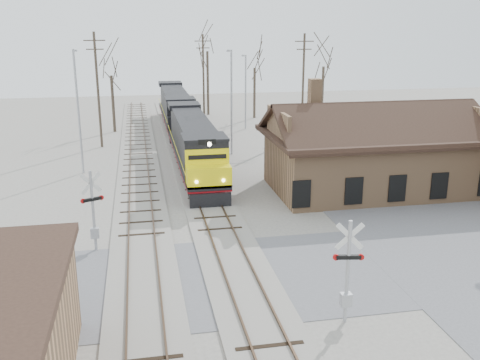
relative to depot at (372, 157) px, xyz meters
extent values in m
plane|color=#A29C92|center=(-11.99, -12.00, -2.41)|extent=(140.00, 140.00, 0.00)
cube|color=#5A5A5F|center=(-11.99, -12.00, -2.39)|extent=(60.00, 9.00, 0.03)
cube|color=#A29C92|center=(-11.99, 3.00, -2.35)|extent=(3.40, 90.00, 0.12)
cube|color=#473323|center=(-12.71, 3.00, -2.24)|extent=(0.08, 90.00, 0.14)
cube|color=#473323|center=(-11.27, 3.00, -2.24)|extent=(0.08, 90.00, 0.14)
cube|color=#A29C92|center=(-16.49, 3.00, -2.35)|extent=(3.40, 90.00, 0.12)
cube|color=#473323|center=(-17.21, 3.00, -2.24)|extent=(0.08, 90.00, 0.14)
cube|color=#473323|center=(-15.77, 3.00, -2.24)|extent=(0.08, 90.00, 0.14)
cube|color=#9F7652|center=(0.01, 0.00, -0.41)|extent=(14.00, 8.00, 4.00)
cube|color=black|center=(0.01, 0.00, 1.69)|extent=(15.20, 9.20, 0.30)
cube|color=black|center=(0.01, -2.30, 2.69)|extent=(15.00, 4.71, 2.66)
cube|color=black|center=(0.01, 2.30, 2.69)|extent=(15.00, 4.71, 2.66)
cube|color=#9F7652|center=(-3.99, 1.50, 4.39)|extent=(0.80, 0.80, 2.20)
cube|color=black|center=(-11.99, 1.51, -1.87)|extent=(2.43, 3.89, 0.97)
cube|color=black|center=(-11.99, 14.15, -1.87)|extent=(2.43, 3.89, 0.97)
cube|color=black|center=(-11.99, 7.83, -1.09)|extent=(2.92, 19.45, 0.34)
cube|color=maroon|center=(-11.99, 7.83, -1.31)|extent=(2.94, 19.45, 0.12)
cube|color=black|center=(-11.99, 9.05, 0.41)|extent=(2.53, 14.10, 2.72)
cube|color=black|center=(-11.99, 0.63, 0.41)|extent=(2.92, 2.72, 2.72)
cube|color=#FFEB0D|center=(-11.99, -1.02, -0.41)|extent=(2.92, 1.75, 1.36)
cube|color=black|center=(-11.99, -2.00, -1.87)|extent=(2.72, 0.25, 0.97)
cylinder|color=#FFF2CC|center=(-11.99, -1.92, 1.87)|extent=(0.27, 0.10, 0.27)
cube|color=black|center=(-11.99, 21.46, -1.87)|extent=(2.43, 3.89, 0.97)
cube|color=black|center=(-11.99, 34.10, -1.87)|extent=(2.43, 3.89, 0.97)
cube|color=black|center=(-11.99, 27.78, -1.09)|extent=(2.92, 19.45, 0.34)
cube|color=maroon|center=(-11.99, 27.78, -1.31)|extent=(2.94, 19.45, 0.12)
cube|color=black|center=(-11.99, 29.00, 0.41)|extent=(2.53, 14.10, 2.72)
cube|color=black|center=(-11.99, 20.58, 0.41)|extent=(2.92, 2.72, 2.72)
cube|color=black|center=(-11.99, 18.93, -0.41)|extent=(2.92, 1.75, 1.36)
cube|color=black|center=(-11.99, 17.96, -1.87)|extent=(2.72, 0.25, 0.97)
cylinder|color=#A5A8AD|center=(-8.55, -16.72, -0.23)|extent=(0.15, 0.15, 4.35)
cube|color=silver|center=(-8.55, -16.72, 1.29)|extent=(1.13, 0.23, 1.14)
cube|color=silver|center=(-8.55, -16.72, 1.29)|extent=(1.13, 0.23, 1.14)
cube|color=black|center=(-8.55, -16.72, 0.42)|extent=(0.99, 0.31, 0.16)
cylinder|color=#B20C0C|center=(-9.03, -16.64, 0.42)|extent=(0.27, 0.12, 0.26)
cylinder|color=#B20C0C|center=(-8.07, -16.80, 0.42)|extent=(0.27, 0.12, 0.26)
cube|color=#A5A8AD|center=(-8.55, -16.72, -1.43)|extent=(0.43, 0.33, 0.54)
cylinder|color=#A5A8AD|center=(-18.90, -7.50, -0.21)|extent=(0.15, 0.15, 4.39)
cube|color=silver|center=(-18.90, -7.50, 1.32)|extent=(1.06, 0.52, 1.15)
cube|color=silver|center=(-18.90, -7.50, 1.32)|extent=(1.06, 0.52, 1.15)
cube|color=black|center=(-18.90, -7.50, 0.44)|extent=(0.96, 0.55, 0.16)
cylinder|color=#B20C0C|center=(-18.45, -7.29, 0.44)|extent=(0.27, 0.18, 0.26)
cylinder|color=#B20C0C|center=(-19.34, -7.71, 0.44)|extent=(0.27, 0.18, 0.26)
cube|color=#A5A8AD|center=(-18.90, -7.50, -1.42)|extent=(0.44, 0.33, 0.55)
cylinder|color=#A5A8AD|center=(-20.91, 8.60, 2.48)|extent=(0.18, 0.18, 9.77)
cylinder|color=#A5A8AD|center=(-20.91, 9.50, 7.26)|extent=(0.12, 1.80, 0.12)
cube|color=#A5A8AD|center=(-20.91, 10.30, 7.16)|extent=(0.25, 0.50, 0.12)
cylinder|color=#A5A8AD|center=(-7.97, 12.80, 2.31)|extent=(0.18, 0.18, 9.44)
cylinder|color=#A5A8AD|center=(-7.97, 13.70, 6.93)|extent=(0.12, 1.80, 0.12)
cube|color=#A5A8AD|center=(-7.97, 14.50, 6.83)|extent=(0.25, 0.50, 0.12)
cylinder|color=#A5A8AD|center=(-4.24, 24.74, 1.76)|extent=(0.18, 0.18, 8.34)
cylinder|color=#A5A8AD|center=(-4.24, 25.64, 5.83)|extent=(0.12, 1.80, 0.12)
cube|color=#A5A8AD|center=(-4.24, 26.44, 5.73)|extent=(0.25, 0.50, 0.12)
cylinder|color=#382D23|center=(-19.96, 18.21, 3.06)|extent=(0.24, 0.24, 10.94)
cube|color=#382D23|center=(-19.96, 18.21, 7.73)|extent=(2.00, 0.10, 0.10)
cube|color=#382D23|center=(-19.96, 18.21, 6.93)|extent=(1.60, 0.10, 0.10)
cylinder|color=#382D23|center=(-8.28, 30.57, 2.83)|extent=(0.24, 0.24, 10.47)
cube|color=#382D23|center=(-8.28, 30.57, 7.27)|extent=(2.00, 0.10, 0.10)
cube|color=#382D23|center=(-8.28, 30.57, 6.47)|extent=(1.60, 0.10, 0.10)
cylinder|color=#382D23|center=(0.91, 19.72, 2.94)|extent=(0.24, 0.24, 10.70)
cube|color=#382D23|center=(0.91, 19.72, 7.49)|extent=(2.00, 0.10, 0.10)
cube|color=#382D23|center=(0.91, 19.72, 6.69)|extent=(1.60, 0.10, 0.10)
cylinder|color=#382D23|center=(-18.97, 25.92, 0.70)|extent=(0.32, 0.32, 6.22)
cylinder|color=#382D23|center=(-7.08, 35.73, 1.72)|extent=(0.32, 0.32, 8.25)
cylinder|color=#382D23|center=(-1.61, 32.01, 0.76)|extent=(0.32, 0.32, 6.33)
cylinder|color=#382D23|center=(5.19, 25.62, 1.03)|extent=(0.32, 0.32, 6.87)
camera|label=1|loc=(-16.34, -34.74, 9.14)|focal=40.00mm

